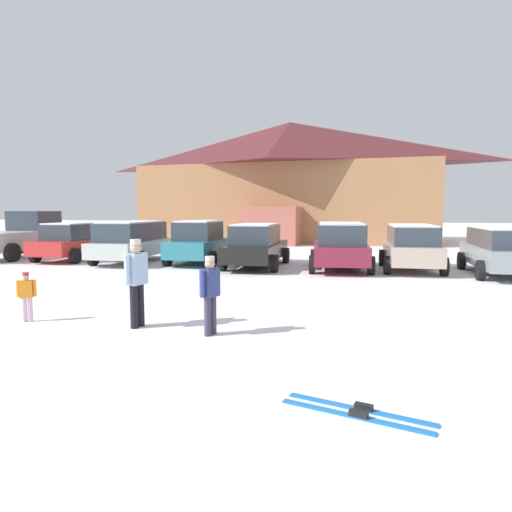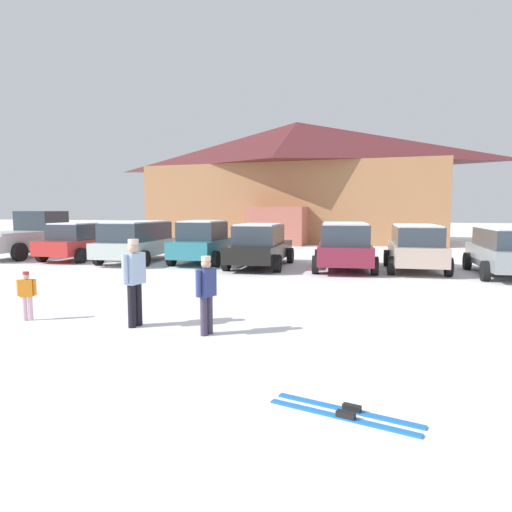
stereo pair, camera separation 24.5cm
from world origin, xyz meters
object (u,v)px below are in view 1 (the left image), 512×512
(parked_red_sedan, at_px, (72,241))
(parked_black_sedan, at_px, (256,245))
(parked_silver_wagon, at_px, (133,240))
(parked_teal_hatchback, at_px, (200,242))
(parked_maroon_van, at_px, (340,245))
(skier_child_in_orange_jacket, at_px, (27,294))
(skier_teen_in_navy_coat, at_px, (210,291))
(ski_lodge, at_px, (289,181))
(parked_beige_suv, at_px, (411,246))
(pickup_truck, at_px, (22,236))
(parked_grey_wagon, at_px, (503,249))
(pair_of_skis, at_px, (358,412))
(skier_adult_in_blue_parka, at_px, (136,278))

(parked_red_sedan, height_order, parked_black_sedan, parked_black_sedan)
(parked_silver_wagon, relative_size, parked_teal_hatchback, 1.19)
(parked_maroon_van, relative_size, skier_child_in_orange_jacket, 4.40)
(skier_teen_in_navy_coat, bearing_deg, parked_teal_hatchback, 112.85)
(parked_maroon_van, bearing_deg, ski_lodge, 107.20)
(parked_red_sedan, height_order, parked_beige_suv, parked_beige_suv)
(parked_teal_hatchback, height_order, parked_beige_suv, parked_teal_hatchback)
(parked_red_sedan, distance_m, pickup_truck, 3.24)
(parked_grey_wagon, distance_m, skier_teen_in_navy_coat, 11.77)
(parked_teal_hatchback, xyz_separation_m, parked_grey_wagon, (11.20, -0.61, 0.01))
(ski_lodge, bearing_deg, pair_of_skis, -77.78)
(parked_red_sedan, bearing_deg, parked_black_sedan, -1.81)
(pickup_truck, bearing_deg, parked_maroon_van, -3.24)
(parked_red_sedan, height_order, parked_silver_wagon, parked_silver_wagon)
(parked_silver_wagon, xyz_separation_m, pickup_truck, (-6.19, 0.70, 0.06))
(ski_lodge, distance_m, parked_teal_hatchback, 15.90)
(parked_silver_wagon, bearing_deg, ski_lodge, 76.86)
(skier_adult_in_blue_parka, bearing_deg, ski_lodge, 94.28)
(parked_maroon_van, distance_m, skier_child_in_orange_jacket, 11.03)
(skier_child_in_orange_jacket, bearing_deg, parked_teal_hatchback, 92.30)
(pickup_truck, bearing_deg, skier_teen_in_navy_coat, -38.08)
(parked_red_sedan, relative_size, skier_child_in_orange_jacket, 4.21)
(skier_teen_in_navy_coat, bearing_deg, skier_adult_in_blue_parka, 174.04)
(parked_red_sedan, bearing_deg, parked_maroon_van, -1.03)
(parked_red_sedan, relative_size, pair_of_skis, 2.47)
(ski_lodge, distance_m, parked_red_sedan, 17.51)
(skier_adult_in_blue_parka, bearing_deg, pickup_truck, 138.93)
(parked_beige_suv, relative_size, skier_adult_in_blue_parka, 2.51)
(parked_maroon_van, relative_size, parked_beige_suv, 1.04)
(parked_black_sedan, distance_m, skier_teen_in_navy_coat, 9.70)
(skier_child_in_orange_jacket, bearing_deg, ski_lodge, 89.07)
(ski_lodge, bearing_deg, parked_maroon_van, -72.80)
(parked_red_sedan, relative_size, skier_teen_in_navy_coat, 2.97)
(parked_maroon_van, bearing_deg, parked_silver_wagon, 179.09)
(parked_black_sedan, relative_size, pair_of_skis, 2.82)
(pair_of_skis, bearing_deg, parked_silver_wagon, 128.55)
(ski_lodge, xyz_separation_m, parked_black_sedan, (1.74, -16.06, -3.47))
(parked_teal_hatchback, relative_size, skier_adult_in_blue_parka, 2.44)
(parked_maroon_van, distance_m, skier_teen_in_navy_coat, 9.73)
(parked_black_sedan, height_order, skier_adult_in_blue_parka, parked_black_sedan)
(parked_beige_suv, xyz_separation_m, parked_grey_wagon, (2.90, -0.51, -0.01))
(parked_beige_suv, relative_size, parked_grey_wagon, 0.91)
(parked_teal_hatchback, relative_size, skier_child_in_orange_jacket, 4.12)
(pickup_truck, distance_m, skier_child_in_orange_jacket, 14.13)
(parked_maroon_van, relative_size, parked_grey_wagon, 0.94)
(parked_silver_wagon, distance_m, skier_adult_in_blue_parka, 11.10)
(parked_grey_wagon, bearing_deg, ski_lodge, 122.80)
(parked_grey_wagon, bearing_deg, skier_adult_in_blue_parka, -132.21)
(parked_red_sedan, distance_m, parked_beige_suv, 14.20)
(skier_adult_in_blue_parka, bearing_deg, parked_maroon_van, 72.12)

